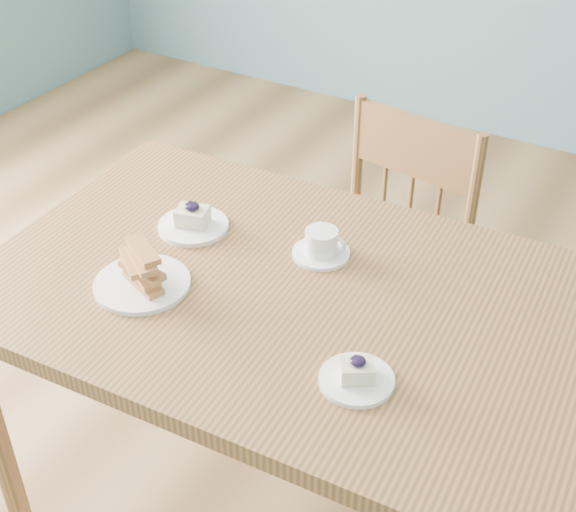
{
  "coord_description": "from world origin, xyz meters",
  "views": [
    {
      "loc": [
        0.71,
        -1.11,
        1.82
      ],
      "look_at": [
        0.01,
        0.1,
        0.82
      ],
      "focal_mm": 50.0,
      "sensor_mm": 36.0,
      "label": 1
    }
  ],
  "objects_px": {
    "dining_chair": "(380,272)",
    "cheesecake_plate_near": "(357,376)",
    "biscotti_plate": "(141,274)",
    "cheesecake_plate_far": "(193,222)",
    "dining_table": "(320,327)",
    "coffee_cup": "(322,245)"
  },
  "relations": [
    {
      "from": "cheesecake_plate_near",
      "to": "biscotti_plate",
      "type": "height_order",
      "value": "biscotti_plate"
    },
    {
      "from": "dining_chair",
      "to": "cheesecake_plate_near",
      "type": "xyz_separation_m",
      "value": [
        0.27,
        -0.73,
        0.34
      ]
    },
    {
      "from": "cheesecake_plate_near",
      "to": "dining_table",
      "type": "bearing_deg",
      "value": 133.53
    },
    {
      "from": "cheesecake_plate_near",
      "to": "coffee_cup",
      "type": "distance_m",
      "value": 0.4
    },
    {
      "from": "dining_table",
      "to": "biscotti_plate",
      "type": "distance_m",
      "value": 0.39
    },
    {
      "from": "dining_chair",
      "to": "cheesecake_plate_far",
      "type": "distance_m",
      "value": 0.65
    },
    {
      "from": "cheesecake_plate_far",
      "to": "biscotti_plate",
      "type": "relative_size",
      "value": 0.8
    },
    {
      "from": "dining_chair",
      "to": "cheesecake_plate_far",
      "type": "xyz_separation_m",
      "value": [
        -0.28,
        -0.47,
        0.34
      ]
    },
    {
      "from": "cheesecake_plate_far",
      "to": "coffee_cup",
      "type": "relative_size",
      "value": 1.27
    },
    {
      "from": "coffee_cup",
      "to": "biscotti_plate",
      "type": "height_order",
      "value": "biscotti_plate"
    },
    {
      "from": "dining_chair",
      "to": "dining_table",
      "type": "bearing_deg",
      "value": -71.25
    },
    {
      "from": "dining_chair",
      "to": "cheesecake_plate_near",
      "type": "bearing_deg",
      "value": -61.13
    },
    {
      "from": "dining_chair",
      "to": "cheesecake_plate_near",
      "type": "distance_m",
      "value": 0.85
    },
    {
      "from": "cheesecake_plate_far",
      "to": "biscotti_plate",
      "type": "xyz_separation_m",
      "value": [
        0.04,
        -0.23,
        0.01
      ]
    },
    {
      "from": "dining_table",
      "to": "cheesecake_plate_near",
      "type": "relative_size",
      "value": 10.81
    },
    {
      "from": "dining_table",
      "to": "dining_chair",
      "type": "distance_m",
      "value": 0.61
    },
    {
      "from": "cheesecake_plate_near",
      "to": "biscotti_plate",
      "type": "bearing_deg",
      "value": 176.86
    },
    {
      "from": "cheesecake_plate_near",
      "to": "dining_chair",
      "type": "bearing_deg",
      "value": 110.34
    },
    {
      "from": "cheesecake_plate_near",
      "to": "cheesecake_plate_far",
      "type": "relative_size",
      "value": 0.85
    },
    {
      "from": "dining_table",
      "to": "biscotti_plate",
      "type": "height_order",
      "value": "biscotti_plate"
    },
    {
      "from": "cheesecake_plate_near",
      "to": "cheesecake_plate_far",
      "type": "height_order",
      "value": "cheesecake_plate_far"
    },
    {
      "from": "biscotti_plate",
      "to": "dining_table",
      "type": "bearing_deg",
      "value": 23.92
    }
  ]
}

